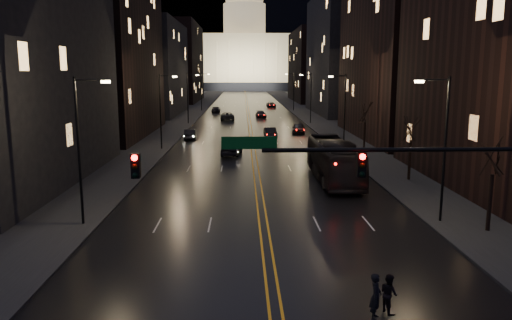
{
  "coord_description": "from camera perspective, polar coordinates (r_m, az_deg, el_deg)",
  "views": [
    {
      "loc": [
        -1.26,
        -19.52,
        9.27
      ],
      "look_at": [
        -0.37,
        13.07,
        3.49
      ],
      "focal_mm": 35.0,
      "sensor_mm": 36.0,
      "label": 1
    }
  ],
  "objects": [
    {
      "name": "oncoming_car_a",
      "position": [
        56.17,
        -2.8,
        1.42
      ],
      "size": [
        2.58,
        5.2,
        1.7
      ],
      "primitive_type": "imported",
      "rotation": [
        0.0,
        0.0,
        3.02
      ],
      "color": "black",
      "rests_on": "ground"
    },
    {
      "name": "streetlamp_left_near",
      "position": [
        31.31,
        -19.32,
        1.8
      ],
      "size": [
        2.13,
        0.25,
        9.0
      ],
      "color": "black",
      "rests_on": "ground"
    },
    {
      "name": "building_left_dist",
      "position": [
        160.76,
        -8.77,
        10.91
      ],
      "size": [
        12.0,
        40.0,
        24.0
      ],
      "primitive_type": "cube",
      "color": "black",
      "rests_on": "ground"
    },
    {
      "name": "ground",
      "position": [
        21.65,
        2.0,
        -15.31
      ],
      "size": [
        900.0,
        900.0,
        0.0
      ],
      "primitive_type": "plane",
      "color": "black",
      "rests_on": "ground"
    },
    {
      "name": "streetlamp_right_near",
      "position": [
        32.17,
        20.52,
        1.94
      ],
      "size": [
        2.13,
        0.25,
        9.0
      ],
      "color": "black",
      "rests_on": "ground"
    },
    {
      "name": "building_left_far",
      "position": [
        113.26,
        -11.78,
        10.22
      ],
      "size": [
        12.0,
        34.0,
        20.0
      ],
      "primitive_type": "cube",
      "color": "black",
      "rests_on": "ground"
    },
    {
      "name": "capitol",
      "position": [
        269.64,
        -1.31,
        11.73
      ],
      "size": [
        90.0,
        50.0,
        58.5
      ],
      "color": "black",
      "rests_on": "ground"
    },
    {
      "name": "sidewalk_right",
      "position": [
        150.58,
        4.29,
        6.53
      ],
      "size": [
        8.0,
        320.0,
        0.16
      ],
      "primitive_type": "cube",
      "color": "black",
      "rests_on": "ground"
    },
    {
      "name": "oncoming_car_d",
      "position": [
        116.04,
        -4.6,
        5.78
      ],
      "size": [
        1.95,
        4.77,
        1.38
      ],
      "primitive_type": "imported",
      "rotation": [
        0.0,
        0.0,
        3.15
      ],
      "color": "black",
      "rests_on": "ground"
    },
    {
      "name": "receding_car_b",
      "position": [
        76.35,
        4.9,
        3.64
      ],
      "size": [
        2.36,
        4.81,
        1.58
      ],
      "primitive_type": "imported",
      "rotation": [
        0.0,
        0.0,
        -0.11
      ],
      "color": "black",
      "rests_on": "ground"
    },
    {
      "name": "building_left_mid",
      "position": [
        76.27,
        -17.01,
        13.18
      ],
      "size": [
        12.0,
        30.0,
        28.0
      ],
      "primitive_type": "cube",
      "color": "black",
      "rests_on": "ground"
    },
    {
      "name": "tree_right_far",
      "position": [
        59.45,
        12.38,
        5.25
      ],
      "size": [
        2.4,
        2.4,
        6.65
      ],
      "color": "black",
      "rests_on": "ground"
    },
    {
      "name": "streetlamp_right_far",
      "position": [
        90.43,
        6.17,
        7.34
      ],
      "size": [
        2.13,
        0.25,
        9.0
      ],
      "color": "black",
      "rests_on": "ground"
    },
    {
      "name": "receding_car_a",
      "position": [
        70.76,
        1.64,
        3.12
      ],
      "size": [
        1.79,
        4.55,
        1.47
      ],
      "primitive_type": "imported",
      "rotation": [
        0.0,
        0.0,
        0.05
      ],
      "color": "black",
      "rests_on": "ground"
    },
    {
      "name": "road",
      "position": [
        149.81,
        -1.08,
        6.51
      ],
      "size": [
        20.0,
        320.0,
        0.02
      ],
      "primitive_type": "cube",
      "color": "black",
      "rests_on": "ground"
    },
    {
      "name": "oncoming_car_b",
      "position": [
        69.76,
        -7.51,
        2.94
      ],
      "size": [
        1.81,
        4.54,
        1.47
      ],
      "primitive_type": "imported",
      "rotation": [
        0.0,
        0.0,
        3.2
      ],
      "color": "black",
      "rests_on": "ground"
    },
    {
      "name": "center_line",
      "position": [
        149.81,
        -1.08,
        6.52
      ],
      "size": [
        0.62,
        320.0,
        0.01
      ],
      "primitive_type": "cube",
      "color": "orange",
      "rests_on": "road"
    },
    {
      "name": "oncoming_car_c",
      "position": [
        97.27,
        -3.31,
        5.03
      ],
      "size": [
        2.91,
        5.79,
        1.57
      ],
      "primitive_type": "imported",
      "rotation": [
        0.0,
        0.0,
        3.2
      ],
      "color": "black",
      "rests_on": "ground"
    },
    {
      "name": "receding_car_d",
      "position": [
        132.51,
        1.75,
        6.33
      ],
      "size": [
        2.38,
        4.88,
        1.34
      ],
      "primitive_type": "imported",
      "rotation": [
        0.0,
        0.0,
        0.03
      ],
      "color": "black",
      "rests_on": "ground"
    },
    {
      "name": "pedestrian_b",
      "position": [
        20.69,
        14.94,
        -14.51
      ],
      "size": [
        0.65,
        0.86,
        1.58
      ],
      "primitive_type": "imported",
      "rotation": [
        0.0,
        0.0,
        1.91
      ],
      "color": "black",
      "rests_on": "ground"
    },
    {
      "name": "streetlamp_left_mid",
      "position": [
        60.43,
        -10.71,
        5.91
      ],
      "size": [
        2.13,
        0.25,
        9.0
      ],
      "color": "black",
      "rests_on": "ground"
    },
    {
      "name": "streetlamp_right_mid",
      "position": [
        60.88,
        9.94,
        5.96
      ],
      "size": [
        2.13,
        0.25,
        9.0
      ],
      "color": "black",
      "rests_on": "ground"
    },
    {
      "name": "streetlamp_left_far",
      "position": [
        90.13,
        -7.7,
        7.3
      ],
      "size": [
        2.13,
        0.25,
        9.0
      ],
      "color": "black",
      "rests_on": "ground"
    },
    {
      "name": "receding_car_c",
      "position": [
        102.26,
        0.56,
        5.23
      ],
      "size": [
        2.24,
        4.79,
        1.35
      ],
      "primitive_type": "imported",
      "rotation": [
        0.0,
        0.0,
        0.08
      ],
      "color": "black",
      "rests_on": "ground"
    },
    {
      "name": "bus",
      "position": [
        43.18,
        8.89,
        -0.09
      ],
      "size": [
        2.94,
        12.58,
        3.5
      ],
      "primitive_type": "imported",
      "rotation": [
        0.0,
        0.0,
        -0.0
      ],
      "color": "black",
      "rests_on": "ground"
    },
    {
      "name": "streetlamp_right_dist",
      "position": [
        120.2,
        4.25,
        8.03
      ],
      "size": [
        2.13,
        0.25,
        9.0
      ],
      "color": "black",
      "rests_on": "ground"
    },
    {
      "name": "building_right_dist",
      "position": [
        161.07,
        6.5,
        10.61
      ],
      "size": [
        12.0,
        40.0,
        22.0
      ],
      "primitive_type": "cube",
      "color": "black",
      "rests_on": "ground"
    },
    {
      "name": "building_right_mid",
      "position": [
        113.78,
        9.94,
        11.79
      ],
      "size": [
        12.0,
        34.0,
        26.0
      ],
      "primitive_type": "cube",
      "color": "black",
      "rests_on": "ground"
    },
    {
      "name": "streetlamp_left_dist",
      "position": [
        119.97,
        -6.18,
        8.0
      ],
      "size": [
        2.13,
        0.25,
        9.0
      ],
      "color": "black",
      "rests_on": "ground"
    },
    {
      "name": "traffic_signal",
      "position": [
        21.2,
        18.24,
        -1.79
      ],
      "size": [
        17.29,
        0.45,
        7.0
      ],
      "color": "black",
      "rests_on": "ground"
    },
    {
      "name": "tree_right_near",
      "position": [
        31.36,
        25.52,
        0.36
      ],
      "size": [
        2.4,
        2.4,
        6.65
      ],
      "color": "black",
      "rests_on": "ground"
    },
    {
      "name": "pedestrian_a",
      "position": [
        20.05,
        13.53,
        -14.92
      ],
      "size": [
        0.66,
        0.77,
        1.8
      ],
      "primitive_type": "imported",
      "rotation": [
        0.0,
        0.0,
        1.15
      ],
      "color": "black",
      "rests_on": "ground"
    },
    {
      "name": "tree_right_mid",
      "position": [
        44.16,
        17.33,
        3.43
      ],
      "size": [
        2.4,
        2.4,
        6.65
      ],
      "color": "black",
      "rests_on": "ground"
    },
    {
      "name": "sidewalk_left",
      "position": [
        150.34,
        -6.45,
        6.49
      ],
      "size": [
        8.0,
        320.0,
        0.16
      ],
      "primitive_type": "cube",
      "color": "black",
      "rests_on": "ground"
    }
  ]
}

